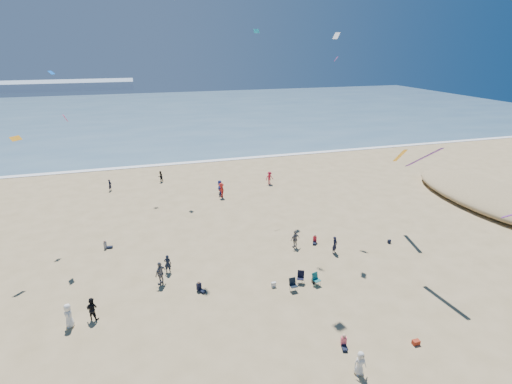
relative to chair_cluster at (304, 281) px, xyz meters
name	(u,v)px	position (x,y,z in m)	size (l,w,h in m)	color
ocean	(156,114)	(-5.89, 86.78, -0.47)	(220.00, 100.00, 0.06)	#476B84
surf_line	(176,164)	(-5.89, 36.78, -0.46)	(220.00, 1.20, 0.08)	white
standing_flyers	(259,238)	(-1.41, 7.13, 0.36)	(32.85, 48.26, 1.92)	white
seated_group	(253,294)	(-4.16, -0.39, -0.08)	(19.70, 26.03, 0.84)	white
chair_cluster	(304,281)	(0.00, 0.00, 0.00)	(2.69, 1.52, 1.00)	black
white_tote	(274,285)	(-2.23, 0.61, -0.30)	(0.35, 0.20, 0.40)	silver
black_backpack	(314,281)	(0.96, 0.22, -0.31)	(0.30, 0.22, 0.38)	black
cooler	(416,342)	(4.20, -7.87, -0.35)	(0.45, 0.30, 0.30)	#A42C17
navy_bag	(389,241)	(10.52, 4.31, -0.33)	(0.28, 0.18, 0.34)	black
kites_aloft	(321,81)	(3.49, 6.07, 14.23)	(50.16, 43.35, 24.81)	#FD61C1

